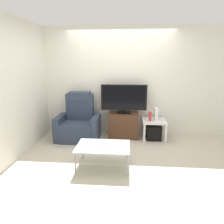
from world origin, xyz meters
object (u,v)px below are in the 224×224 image
television (124,98)px  coffee_table (103,147)px  subwoofer_box (154,132)px  cell_phone (104,145)px  tv_stand (123,125)px  recliner_armchair (79,123)px  book_upright (150,116)px  side_table (154,123)px  game_console (156,114)px

television → coffee_table: size_ratio=1.19×
subwoofer_box → cell_phone: cell_phone is taller
subwoofer_box → cell_phone: 1.72m
tv_stand → television: (-0.00, 0.02, 0.65)m
recliner_armchair → coffee_table: bearing=-50.3°
book_upright → coffee_table: book_upright is taller
tv_stand → television: bearing=90.0°
side_table → game_console: game_console is taller
subwoofer_box → game_console: bearing=15.9°
subwoofer_box → coffee_table: 1.73m
television → game_console: size_ratio=3.70×
cell_phone → game_console: bearing=48.9°
game_console → coffee_table: (-1.06, -1.39, -0.24)m
tv_stand → television: size_ratio=0.65×
television → subwoofer_box: size_ratio=3.17×
recliner_armchair → cell_phone: 1.49m
book_upright → coffee_table: (-0.93, -1.36, -0.19)m
television → subwoofer_box: television is taller
television → side_table: (0.71, -0.11, -0.56)m
subwoofer_box → game_console: game_console is taller
tv_stand → game_console: 0.82m
recliner_armchair → game_console: bearing=13.1°
television → book_upright: 0.74m
television → recliner_armchair: television is taller
side_table → book_upright: book_upright is taller
side_table → recliner_armchair: bearing=-177.0°
side_table → coffee_table: (-1.03, -1.38, -0.02)m
recliner_armchair → cell_phone: bearing=-49.7°
television → side_table: television is taller
book_upright → subwoofer_box: bearing=11.3°
recliner_armchair → subwoofer_box: 1.78m
book_upright → game_console: game_console is taller
side_table → cell_phone: side_table is taller
recliner_armchair → game_console: size_ratio=3.73×
book_upright → game_console: 0.15m
recliner_armchair → coffee_table: 1.48m
tv_stand → recliner_armchair: (-1.05, -0.18, 0.08)m
side_table → cell_phone: 1.71m
subwoofer_box → game_console: size_ratio=1.17×
side_table → coffee_table: bearing=-126.7°
subwoofer_box → book_upright: 0.40m
tv_stand → recliner_armchair: 1.07m
subwoofer_box → book_upright: bearing=-168.7°
book_upright → tv_stand: bearing=169.8°
television → cell_phone: size_ratio=7.15×
tv_stand → side_table: (0.71, -0.09, 0.09)m
tv_stand → game_console: size_ratio=2.40×
book_upright → game_console: bearing=12.5°
subwoofer_box → cell_phone: size_ratio=2.26×
recliner_armchair → side_table: bearing=12.8°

